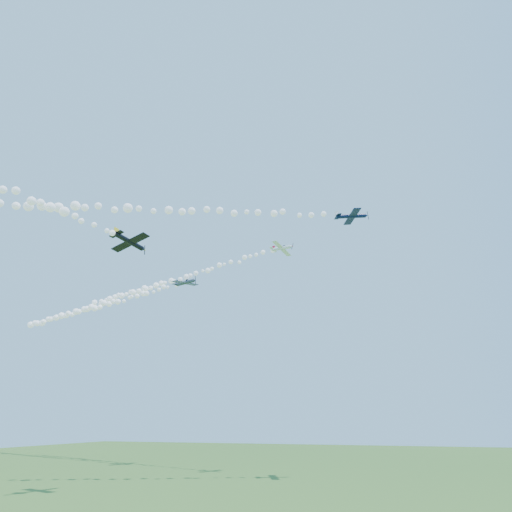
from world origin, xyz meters
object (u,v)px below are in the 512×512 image
(plane_navy, at_px, (352,216))
(plane_black, at_px, (130,242))
(plane_grey, at_px, (185,283))
(plane_white, at_px, (282,248))

(plane_navy, bearing_deg, plane_black, -165.67)
(plane_grey, relative_size, plane_black, 1.11)
(plane_white, relative_size, plane_navy, 0.84)
(plane_navy, xyz_separation_m, plane_black, (-35.65, -26.85, -12.21))
(plane_white, distance_m, plane_black, 39.66)
(plane_navy, bearing_deg, plane_grey, 138.74)
(plane_white, distance_m, plane_navy, 18.87)
(plane_black, bearing_deg, plane_navy, -38.92)
(plane_white, distance_m, plane_grey, 31.17)
(plane_white, bearing_deg, plane_grey, -176.03)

